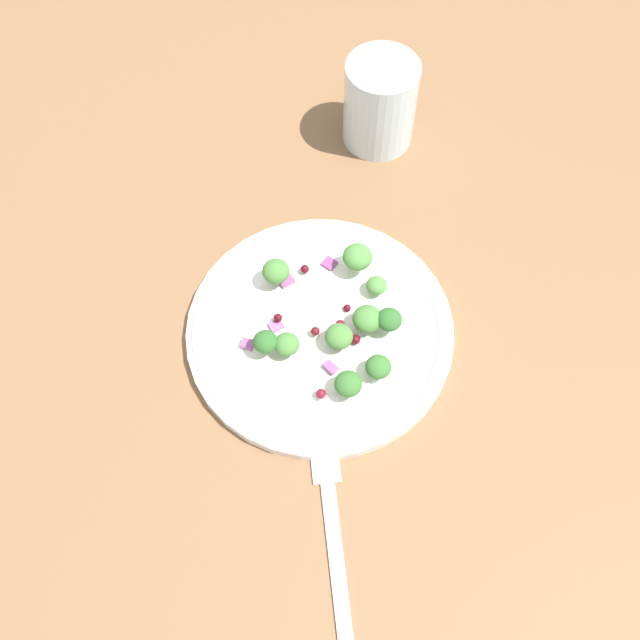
# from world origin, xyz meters

# --- Properties ---
(ground_plane) EXTENTS (1.80, 1.80, 0.02)m
(ground_plane) POSITION_xyz_m (0.00, 0.00, -0.01)
(ground_plane) COLOR brown
(plate) EXTENTS (0.25, 0.25, 0.02)m
(plate) POSITION_xyz_m (-0.01, -0.01, 0.01)
(plate) COLOR white
(plate) RESTS_ON ground_plane
(dressing_pool) EXTENTS (0.14, 0.14, 0.00)m
(dressing_pool) POSITION_xyz_m (-0.01, -0.01, 0.01)
(dressing_pool) COLOR white
(dressing_pool) RESTS_ON plate
(broccoli_floret_0) EXTENTS (0.02, 0.02, 0.02)m
(broccoli_floret_0) POSITION_xyz_m (-0.07, -0.00, 0.02)
(broccoli_floret_0) COLOR #8EB77A
(broccoli_floret_0) RESTS_ON plate
(broccoli_floret_1) EXTENTS (0.02, 0.02, 0.02)m
(broccoli_floret_1) POSITION_xyz_m (0.04, -0.03, 0.03)
(broccoli_floret_1) COLOR #9EC684
(broccoli_floret_1) RESTS_ON plate
(broccoli_floret_2) EXTENTS (0.02, 0.02, 0.02)m
(broccoli_floret_2) POSITION_xyz_m (0.03, -0.02, 0.03)
(broccoli_floret_2) COLOR #8EB77A
(broccoli_floret_2) RESTS_ON plate
(broccoli_floret_3) EXTENTS (0.03, 0.03, 0.03)m
(broccoli_floret_3) POSITION_xyz_m (-0.01, 0.01, 0.03)
(broccoli_floret_3) COLOR #8EB77A
(broccoli_floret_3) RESTS_ON plate
(broccoli_floret_4) EXTENTS (0.02, 0.02, 0.02)m
(broccoli_floret_4) POSITION_xyz_m (-0.01, 0.05, 0.03)
(broccoli_floret_4) COLOR #9EC684
(broccoli_floret_4) RESTS_ON plate
(broccoli_floret_5) EXTENTS (0.03, 0.03, 0.03)m
(broccoli_floret_5) POSITION_xyz_m (-0.08, -0.03, 0.03)
(broccoli_floret_5) COLOR #ADD18E
(broccoli_floret_5) RESTS_ON plate
(broccoli_floret_6) EXTENTS (0.02, 0.02, 0.02)m
(broccoli_floret_6) POSITION_xyz_m (0.02, 0.05, 0.03)
(broccoli_floret_6) COLOR #8EB77A
(broccoli_floret_6) RESTS_ON plate
(broccoli_floret_7) EXTENTS (0.03, 0.03, 0.03)m
(broccoli_floret_7) POSITION_xyz_m (-0.04, 0.02, 0.03)
(broccoli_floret_7) COLOR #9EC684
(broccoli_floret_7) RESTS_ON plate
(broccoli_floret_8) EXTENTS (0.03, 0.03, 0.03)m
(broccoli_floret_8) POSITION_xyz_m (-0.02, -0.08, 0.03)
(broccoli_floret_8) COLOR #ADD18E
(broccoli_floret_8) RESTS_ON plate
(broccoli_floret_9) EXTENTS (0.02, 0.02, 0.02)m
(broccoli_floret_9) POSITION_xyz_m (-0.05, 0.03, 0.03)
(broccoli_floret_9) COLOR #9EC684
(broccoli_floret_9) RESTS_ON plate
(cranberry_0) EXTENTS (0.01, 0.01, 0.01)m
(cranberry_0) POSITION_xyz_m (0.00, -0.01, 0.02)
(cranberry_0) COLOR maroon
(cranberry_0) RESTS_ON plate
(cranberry_1) EXTENTS (0.01, 0.01, 0.01)m
(cranberry_1) POSITION_xyz_m (0.04, 0.03, 0.02)
(cranberry_1) COLOR maroon
(cranberry_1) RESTS_ON plate
(cranberry_2) EXTENTS (0.01, 0.01, 0.01)m
(cranberry_2) POSITION_xyz_m (-0.04, -0.06, 0.02)
(cranberry_2) COLOR #4C0A14
(cranberry_2) RESTS_ON plate
(cranberry_3) EXTENTS (0.01, 0.01, 0.01)m
(cranberry_3) POSITION_xyz_m (0.01, -0.05, 0.02)
(cranberry_3) COLOR #4C0A14
(cranberry_3) RESTS_ON plate
(cranberry_4) EXTENTS (0.01, 0.01, 0.01)m
(cranberry_4) POSITION_xyz_m (-0.02, 0.00, 0.02)
(cranberry_4) COLOR maroon
(cranberry_4) RESTS_ON plate
(cranberry_5) EXTENTS (0.01, 0.01, 0.01)m
(cranberry_5) POSITION_xyz_m (-0.02, 0.02, 0.02)
(cranberry_5) COLOR #4C0A14
(cranberry_5) RESTS_ON plate
(cranberry_6) EXTENTS (0.01, 0.01, 0.01)m
(cranberry_6) POSITION_xyz_m (-0.04, -0.01, 0.02)
(cranberry_6) COLOR #4C0A14
(cranberry_6) RESTS_ON plate
(onion_bit_0) EXTENTS (0.01, 0.01, 0.00)m
(onion_bit_0) POSITION_xyz_m (-0.07, -0.05, 0.01)
(onion_bit_0) COLOR #843D75
(onion_bit_0) RESTS_ON plate
(onion_bit_1) EXTENTS (0.01, 0.01, 0.01)m
(onion_bit_1) POSITION_xyz_m (0.05, -0.05, 0.02)
(onion_bit_1) COLOR #934C84
(onion_bit_1) RESTS_ON plate
(onion_bit_2) EXTENTS (0.01, 0.01, 0.01)m
(onion_bit_2) POSITION_xyz_m (0.02, 0.02, 0.02)
(onion_bit_2) COLOR #934C84
(onion_bit_2) RESTS_ON plate
(onion_bit_3) EXTENTS (0.01, 0.01, 0.01)m
(onion_bit_3) POSITION_xyz_m (-0.02, 0.01, 0.02)
(onion_bit_3) COLOR #843D75
(onion_bit_3) RESTS_ON plate
(onion_bit_4) EXTENTS (0.02, 0.01, 0.00)m
(onion_bit_4) POSITION_xyz_m (0.02, -0.04, 0.02)
(onion_bit_4) COLOR #A35B93
(onion_bit_4) RESTS_ON plate
(onion_bit_5) EXTENTS (0.02, 0.01, 0.00)m
(onion_bit_5) POSITION_xyz_m (-0.02, -0.07, 0.02)
(onion_bit_5) COLOR #934C84
(onion_bit_5) RESTS_ON plate
(fork) EXTENTS (0.14, 0.15, 0.01)m
(fork) POSITION_xyz_m (0.12, 0.12, 0.00)
(fork) COLOR silver
(fork) RESTS_ON ground_plane
(water_glass) EXTENTS (0.08, 0.08, 0.10)m
(water_glass) POSITION_xyz_m (-0.23, -0.13, 0.05)
(water_glass) COLOR silver
(water_glass) RESTS_ON ground_plane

